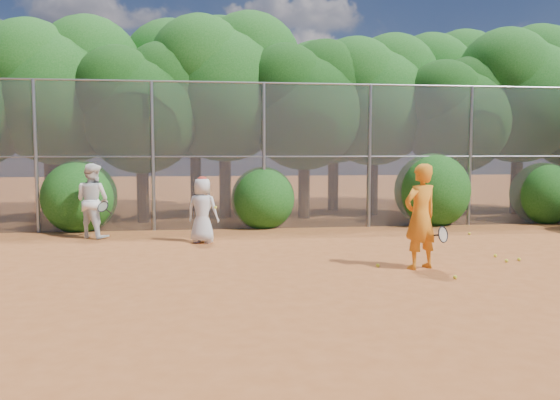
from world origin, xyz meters
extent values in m
plane|color=#9F5123|center=(0.00, 0.00, 0.00)|extent=(80.00, 80.00, 0.00)
cylinder|color=gray|center=(-7.00, 6.00, 2.00)|extent=(0.09, 0.09, 4.00)
cylinder|color=gray|center=(-4.00, 6.00, 2.00)|extent=(0.09, 0.09, 4.00)
cylinder|color=gray|center=(-1.00, 6.00, 2.00)|extent=(0.09, 0.09, 4.00)
cylinder|color=gray|center=(2.00, 6.00, 2.00)|extent=(0.09, 0.09, 4.00)
cylinder|color=gray|center=(5.00, 6.00, 2.00)|extent=(0.09, 0.09, 4.00)
cylinder|color=gray|center=(0.00, 6.00, 4.00)|extent=(20.00, 0.05, 0.05)
cylinder|color=gray|center=(0.00, 6.00, 2.00)|extent=(20.00, 0.04, 0.04)
cube|color=slate|center=(0.00, 6.00, 2.00)|extent=(20.00, 0.02, 4.00)
cylinder|color=black|center=(-7.00, 8.50, 1.26)|extent=(0.38, 0.38, 2.52)
sphere|color=#154E13|center=(-7.00, 8.50, 3.73)|extent=(4.03, 4.03, 4.03)
sphere|color=#154E13|center=(-6.19, 8.90, 4.74)|extent=(3.23, 3.23, 3.23)
sphere|color=#154E13|center=(-7.71, 8.20, 4.54)|extent=(3.02, 3.02, 3.02)
cylinder|color=black|center=(-4.50, 7.80, 1.08)|extent=(0.36, 0.36, 2.17)
sphere|color=black|center=(-4.50, 7.80, 3.21)|extent=(3.47, 3.47, 3.47)
sphere|color=black|center=(-3.81, 8.15, 4.08)|extent=(2.78, 2.78, 2.78)
sphere|color=black|center=(-5.11, 7.54, 3.91)|extent=(2.60, 2.60, 2.60)
cylinder|color=black|center=(-2.00, 8.80, 1.33)|extent=(0.39, 0.39, 2.66)
sphere|color=#154E13|center=(-2.00, 8.80, 3.94)|extent=(4.26, 4.26, 4.26)
sphere|color=#154E13|center=(-1.15, 9.23, 5.00)|extent=(3.40, 3.40, 3.40)
sphere|color=#154E13|center=(-2.74, 8.48, 4.79)|extent=(3.19, 3.19, 3.19)
cylinder|color=black|center=(0.50, 8.20, 1.14)|extent=(0.37, 0.37, 2.27)
sphere|color=black|center=(0.50, 8.20, 3.37)|extent=(3.64, 3.64, 3.64)
sphere|color=black|center=(1.23, 8.56, 4.28)|extent=(2.91, 2.91, 2.91)
sphere|color=black|center=(-0.14, 7.93, 4.10)|extent=(2.73, 2.73, 2.73)
cylinder|color=black|center=(3.00, 9.00, 1.22)|extent=(0.38, 0.38, 2.45)
sphere|color=#154E13|center=(3.00, 9.00, 3.63)|extent=(3.92, 3.92, 3.92)
sphere|color=#154E13|center=(3.78, 9.39, 4.61)|extent=(3.14, 3.14, 3.14)
sphere|color=#154E13|center=(2.31, 8.71, 4.41)|extent=(2.94, 2.94, 2.94)
cylinder|color=black|center=(5.50, 8.00, 1.05)|extent=(0.36, 0.36, 2.10)
sphere|color=black|center=(5.50, 8.00, 3.11)|extent=(3.36, 3.36, 3.36)
sphere|color=black|center=(6.17, 8.34, 3.95)|extent=(2.69, 2.69, 2.69)
sphere|color=black|center=(4.91, 7.75, 3.78)|extent=(2.52, 2.52, 2.52)
cylinder|color=black|center=(8.00, 8.60, 1.29)|extent=(0.39, 0.39, 2.59)
sphere|color=#154E13|center=(8.00, 8.60, 3.83)|extent=(4.14, 4.14, 4.14)
sphere|color=#154E13|center=(8.83, 9.01, 4.87)|extent=(3.32, 3.32, 3.32)
sphere|color=#154E13|center=(7.27, 8.29, 4.66)|extent=(3.11, 3.11, 3.11)
cylinder|color=black|center=(-8.00, 10.80, 1.31)|extent=(0.39, 0.39, 2.62)
sphere|color=#154E13|center=(-8.00, 10.80, 3.88)|extent=(4.20, 4.20, 4.20)
sphere|color=#154E13|center=(-7.16, 11.22, 4.94)|extent=(3.36, 3.36, 3.36)
sphere|color=#154E13|center=(-8.73, 10.49, 4.72)|extent=(3.15, 3.15, 3.15)
cylinder|color=black|center=(-3.00, 11.00, 1.40)|extent=(0.40, 0.40, 2.80)
sphere|color=#154E13|center=(-3.00, 11.00, 4.14)|extent=(4.48, 4.48, 4.48)
sphere|color=#154E13|center=(-2.10, 11.45, 5.26)|extent=(3.58, 3.58, 3.58)
sphere|color=#154E13|center=(-3.78, 10.66, 5.04)|extent=(3.36, 3.36, 3.36)
cylinder|color=black|center=(2.00, 10.60, 1.26)|extent=(0.38, 0.38, 2.52)
sphere|color=#154E13|center=(2.00, 10.60, 3.73)|extent=(4.03, 4.03, 4.03)
sphere|color=#154E13|center=(2.81, 11.00, 4.74)|extent=(3.23, 3.23, 3.23)
sphere|color=#154E13|center=(1.29, 10.30, 4.54)|extent=(3.02, 3.02, 3.02)
cylinder|color=black|center=(6.50, 11.20, 1.36)|extent=(0.40, 0.40, 2.73)
sphere|color=#154E13|center=(6.50, 11.20, 4.04)|extent=(4.37, 4.37, 4.37)
sphere|color=#154E13|center=(7.37, 11.64, 5.13)|extent=(3.49, 3.49, 3.49)
sphere|color=#154E13|center=(5.74, 10.87, 4.91)|extent=(3.28, 3.28, 3.28)
sphere|color=#154E13|center=(-6.00, 6.30, 1.00)|extent=(2.00, 2.00, 2.00)
sphere|color=#154E13|center=(-1.00, 6.30, 0.90)|extent=(1.80, 1.80, 1.80)
sphere|color=#154E13|center=(4.00, 6.30, 1.10)|extent=(2.20, 2.20, 2.20)
sphere|color=#154E13|center=(7.50, 6.30, 0.95)|extent=(1.90, 1.90, 1.90)
imported|color=orange|center=(1.30, 0.40, 0.96)|extent=(0.82, 0.68, 1.91)
torus|color=black|center=(1.65, 0.20, 0.65)|extent=(0.30, 0.24, 0.30)
cylinder|color=black|center=(1.52, 0.38, 0.61)|extent=(0.19, 0.25, 0.08)
imported|color=silver|center=(-2.66, 3.80, 0.77)|extent=(0.87, 0.72, 1.53)
ellipsoid|color=#B32619|center=(-2.66, 3.80, 1.49)|extent=(0.22, 0.22, 0.13)
sphere|color=yellow|center=(-2.36, 3.60, 0.85)|extent=(0.07, 0.07, 0.07)
imported|color=white|center=(-5.37, 4.90, 0.92)|extent=(1.13, 1.06, 1.84)
torus|color=black|center=(-5.07, 4.60, 0.80)|extent=(0.36, 0.31, 0.27)
cylinder|color=black|center=(-4.98, 4.76, 0.68)|extent=(0.15, 0.24, 0.18)
sphere|color=yellow|center=(3.49, 0.82, 0.03)|extent=(0.07, 0.07, 0.07)
sphere|color=yellow|center=(3.17, 3.65, 0.03)|extent=(0.07, 0.07, 0.07)
sphere|color=yellow|center=(0.58, 0.61, 0.03)|extent=(0.07, 0.07, 0.07)
sphere|color=yellow|center=(3.23, 1.24, 0.03)|extent=(0.07, 0.07, 0.07)
sphere|color=yellow|center=(1.57, -0.48, 0.03)|extent=(0.07, 0.07, 0.07)
sphere|color=yellow|center=(4.13, 4.16, 0.03)|extent=(0.07, 0.07, 0.07)
sphere|color=yellow|center=(3.17, 0.72, 0.03)|extent=(0.07, 0.07, 0.07)
camera|label=1|loc=(-2.46, -9.00, 2.11)|focal=35.00mm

